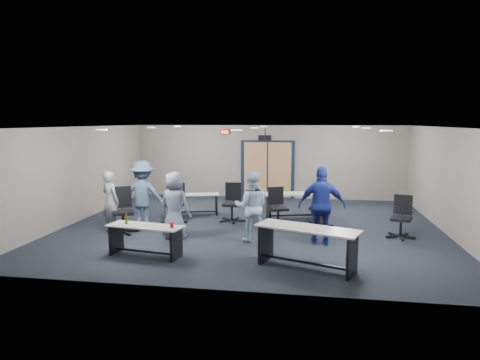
% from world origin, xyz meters
% --- Properties ---
extents(floor, '(10.00, 10.00, 0.00)m').
position_xyz_m(floor, '(0.00, 0.00, 0.00)').
color(floor, black).
rests_on(floor, ground).
extents(back_wall, '(10.00, 0.04, 2.70)m').
position_xyz_m(back_wall, '(0.00, 4.50, 1.35)').
color(back_wall, gray).
rests_on(back_wall, floor).
extents(front_wall, '(10.00, 0.04, 2.70)m').
position_xyz_m(front_wall, '(0.00, -4.50, 1.35)').
color(front_wall, gray).
rests_on(front_wall, floor).
extents(left_wall, '(0.04, 9.00, 2.70)m').
position_xyz_m(left_wall, '(-5.00, 0.00, 1.35)').
color(left_wall, gray).
rests_on(left_wall, floor).
extents(right_wall, '(0.04, 9.00, 2.70)m').
position_xyz_m(right_wall, '(5.00, 0.00, 1.35)').
color(right_wall, gray).
rests_on(right_wall, floor).
extents(ceiling, '(10.00, 9.00, 0.04)m').
position_xyz_m(ceiling, '(0.00, 0.00, 2.70)').
color(ceiling, white).
rests_on(ceiling, back_wall).
extents(double_door, '(2.00, 0.07, 2.20)m').
position_xyz_m(double_door, '(0.00, 4.46, 1.05)').
color(double_door, black).
rests_on(double_door, back_wall).
extents(exit_sign, '(0.32, 0.07, 0.18)m').
position_xyz_m(exit_sign, '(-1.60, 4.44, 2.45)').
color(exit_sign, black).
rests_on(exit_sign, back_wall).
extents(ceiling_projector, '(0.35, 0.32, 0.37)m').
position_xyz_m(ceiling_projector, '(0.30, 0.50, 2.40)').
color(ceiling_projector, black).
rests_on(ceiling_projector, ceiling).
extents(ceiling_can_lights, '(6.24, 5.74, 0.02)m').
position_xyz_m(ceiling_can_lights, '(0.00, 0.25, 2.67)').
color(ceiling_can_lights, silver).
rests_on(ceiling_can_lights, ceiling).
extents(table_front_left, '(1.70, 0.80, 0.91)m').
position_xyz_m(table_front_left, '(-1.90, -2.91, 0.46)').
color(table_front_left, '#B4B2AA').
rests_on(table_front_left, floor).
extents(table_front_right, '(2.11, 1.34, 0.81)m').
position_xyz_m(table_front_right, '(1.50, -3.15, 0.56)').
color(table_front_right, '#B4B2AA').
rests_on(table_front_right, floor).
extents(table_back_left, '(1.65, 0.95, 0.64)m').
position_xyz_m(table_back_left, '(-1.96, 1.18, 0.43)').
color(table_back_left, '#B4B2AA').
rests_on(table_back_left, floor).
extents(table_back_right, '(1.98, 1.10, 0.76)m').
position_xyz_m(table_back_right, '(1.18, 1.12, 0.52)').
color(table_back_right, '#B4B2AA').
rests_on(table_back_right, floor).
extents(chair_back_a, '(0.73, 0.73, 1.11)m').
position_xyz_m(chair_back_a, '(-2.21, 0.06, 0.56)').
color(chair_back_a, black).
rests_on(chair_back_a, floor).
extents(chair_back_b, '(0.69, 0.69, 1.10)m').
position_xyz_m(chair_back_b, '(-0.63, 0.45, 0.55)').
color(chair_back_b, black).
rests_on(chair_back_b, floor).
extents(chair_back_c, '(0.87, 0.87, 1.05)m').
position_xyz_m(chair_back_c, '(0.71, 0.16, 0.53)').
color(chair_back_c, black).
rests_on(chair_back_c, floor).
extents(chair_back_d, '(0.82, 0.82, 1.11)m').
position_xyz_m(chair_back_d, '(1.82, 0.33, 0.56)').
color(chair_back_d, black).
rests_on(chair_back_d, floor).
extents(chair_loose_left, '(1.00, 1.00, 1.18)m').
position_xyz_m(chair_loose_left, '(-3.16, -1.23, 0.59)').
color(chair_loose_left, black).
rests_on(chair_loose_left, floor).
extents(chair_loose_right, '(0.84, 0.84, 1.04)m').
position_xyz_m(chair_loose_right, '(3.77, -0.58, 0.52)').
color(chair_loose_right, black).
rests_on(chair_loose_right, floor).
extents(person_gray, '(0.69, 0.62, 1.59)m').
position_xyz_m(person_gray, '(-3.56, -1.09, 0.80)').
color(person_gray, '#9CA5AA').
rests_on(person_gray, floor).
extents(person_plaid, '(0.91, 0.71, 1.65)m').
position_xyz_m(person_plaid, '(-1.70, -1.48, 0.82)').
color(person_plaid, slate).
rests_on(person_plaid, floor).
extents(person_lightblue, '(0.88, 0.72, 1.67)m').
position_xyz_m(person_lightblue, '(0.18, -1.41, 0.84)').
color(person_lightblue, '#B8D4F3').
rests_on(person_lightblue, floor).
extents(person_navy, '(1.07, 0.45, 1.83)m').
position_xyz_m(person_navy, '(1.82, -1.44, 0.92)').
color(person_navy, navy).
rests_on(person_navy, floor).
extents(person_back, '(1.27, 0.85, 1.83)m').
position_xyz_m(person_back, '(-2.82, -0.73, 0.92)').
color(person_back, '#3E5670').
rests_on(person_back, floor).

